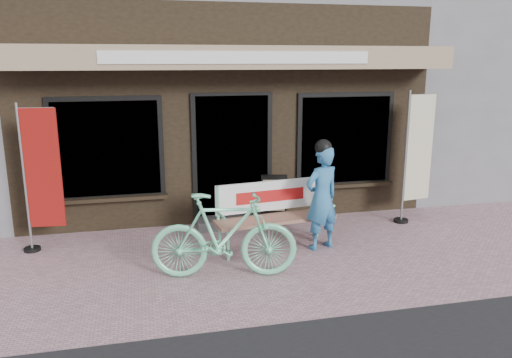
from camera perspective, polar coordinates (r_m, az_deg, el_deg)
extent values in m
plane|color=#B48A94|center=(6.82, 0.42, -10.01)|extent=(70.00, 70.00, 0.00)
cube|color=black|center=(11.22, -5.54, 8.75)|extent=(7.00, 6.00, 3.60)
cube|color=tan|center=(7.87, -2.40, 13.70)|extent=(7.00, 0.80, 0.35)
cube|color=white|center=(7.47, -1.80, 13.72)|extent=(4.00, 0.02, 0.18)
cube|color=black|center=(8.35, -2.71, 2.30)|extent=(1.20, 0.06, 2.10)
cube|color=black|center=(8.34, -2.69, 2.29)|extent=(1.35, 0.04, 2.20)
cube|color=black|center=(8.20, -16.63, 3.31)|extent=(1.60, 0.06, 1.50)
cube|color=black|center=(8.88, 10.12, 4.42)|extent=(1.60, 0.06, 1.50)
cube|color=black|center=(8.19, -16.64, 3.30)|extent=(1.75, 0.04, 1.65)
cube|color=black|center=(8.87, 10.14, 4.41)|extent=(1.75, 0.04, 1.65)
cube|color=black|center=(8.31, -16.29, -2.19)|extent=(1.80, 0.18, 0.06)
cube|color=black|center=(8.98, 10.06, -0.69)|extent=(1.80, 0.18, 0.06)
cube|color=#59595B|center=(8.40, -2.35, -4.87)|extent=(1.30, 0.45, 0.15)
cylinder|color=#71DEAA|center=(6.97, -3.21, -7.66)|extent=(0.05, 0.05, 0.42)
cylinder|color=#71DEAA|center=(7.33, -4.17, -6.60)|extent=(0.05, 0.05, 0.42)
cylinder|color=#71DEAA|center=(7.57, 8.41, -6.03)|extent=(0.05, 0.05, 0.42)
cylinder|color=#71DEAA|center=(7.90, 7.00, -5.14)|extent=(0.05, 0.05, 0.42)
cube|color=#936450|center=(7.33, 2.25, -4.59)|extent=(1.84, 0.69, 0.05)
cylinder|color=#71DEAA|center=(7.17, -4.39, -2.95)|extent=(0.05, 0.05, 0.55)
cylinder|color=#71DEAA|center=(7.77, 7.24, -1.71)|extent=(0.05, 0.05, 0.55)
cube|color=white|center=(7.43, 1.61, -1.91)|extent=(1.68, 0.27, 0.45)
cube|color=#B21414|center=(7.41, 1.68, -1.96)|extent=(1.07, 0.16, 0.18)
cylinder|color=#71DEAA|center=(7.00, -4.14, -4.03)|extent=(0.10, 0.44, 0.04)
cylinder|color=#71DEAA|center=(7.64, 8.12, -2.63)|extent=(0.10, 0.44, 0.04)
imported|color=teal|center=(7.29, 7.52, -2.17)|extent=(0.65, 0.53, 1.53)
sphere|color=black|center=(7.13, 7.70, 3.56)|extent=(0.31, 0.31, 0.25)
imported|color=#71DEAA|center=(6.34, -3.67, -6.48)|extent=(1.92, 0.84, 1.11)
cylinder|color=gray|center=(7.76, -24.94, -0.03)|extent=(0.04, 0.04, 2.15)
cylinder|color=gray|center=(7.54, -23.91, 7.42)|extent=(0.49, 0.07, 0.02)
cube|color=maroon|center=(7.66, -23.16, 1.10)|extent=(0.49, 0.07, 1.71)
cylinder|color=black|center=(8.05, -24.19, -7.32)|extent=(0.26, 0.26, 0.05)
cylinder|color=gray|center=(8.68, 16.71, 2.30)|extent=(0.04, 0.04, 2.24)
cylinder|color=gray|center=(8.71, 18.50, 9.12)|extent=(0.51, 0.10, 0.02)
cube|color=beige|center=(8.83, 18.18, 3.39)|extent=(0.51, 0.11, 1.78)
cylinder|color=black|center=(8.95, 16.24, -4.58)|extent=(0.28, 0.28, 0.05)
cube|color=black|center=(8.34, 2.06, -2.43)|extent=(0.44, 0.18, 0.86)
cube|color=beige|center=(8.27, 2.07, -1.89)|extent=(0.36, 0.10, 0.53)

